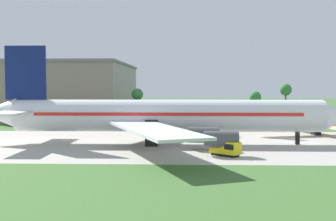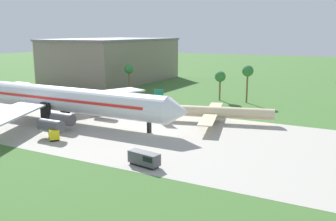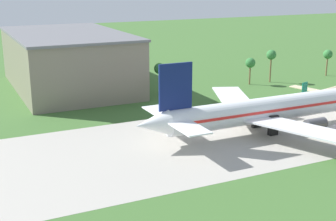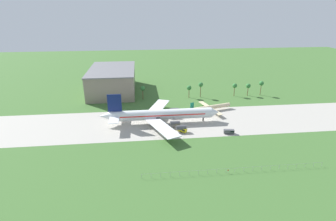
% 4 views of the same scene
% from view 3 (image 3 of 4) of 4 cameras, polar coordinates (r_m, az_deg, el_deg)
% --- Properties ---
extents(jet_airliner, '(72.99, 61.42, 19.36)m').
position_cam_3_polar(jet_airliner, '(120.52, 12.42, 0.16)').
color(jet_airliner, white).
rests_on(jet_airliner, ground_plane).
extents(regional_aircraft, '(30.19, 27.39, 7.90)m').
position_cam_3_polar(regional_aircraft, '(155.67, 18.98, 2.08)').
color(regional_aircraft, beige).
rests_on(regional_aircraft, ground_plane).
extents(terminal_building, '(36.72, 61.20, 19.36)m').
position_cam_3_polar(terminal_building, '(167.53, -12.10, 6.01)').
color(terminal_building, slate).
rests_on(terminal_building, ground_plane).
extents(palm_tree_row, '(98.07, 3.60, 12.05)m').
position_cam_3_polar(palm_tree_row, '(183.15, 15.00, 6.31)').
color(palm_tree_row, brown).
rests_on(palm_tree_row, ground_plane).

